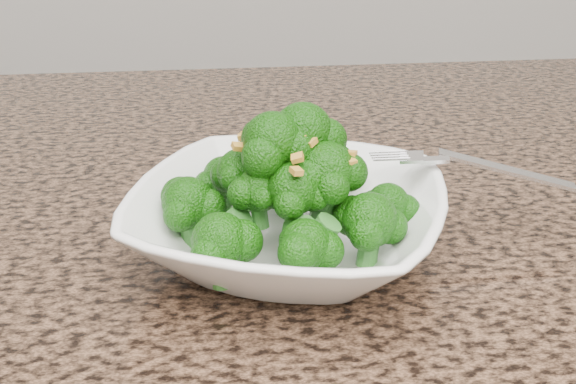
{
  "coord_description": "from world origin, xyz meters",
  "views": [
    {
      "loc": [
        0.1,
        -0.15,
        1.15
      ],
      "look_at": [
        0.15,
        0.29,
        0.95
      ],
      "focal_mm": 45.0,
      "sensor_mm": 36.0,
      "label": 1
    }
  ],
  "objects": [
    {
      "name": "granite_counter",
      "position": [
        0.0,
        0.3,
        0.89
      ],
      "size": [
        1.64,
        1.04,
        0.03
      ],
      "primitive_type": "cube",
      "color": "brown",
      "rests_on": "cabinet"
    },
    {
      "name": "bowl",
      "position": [
        0.15,
        0.29,
        0.93
      ],
      "size": [
        0.28,
        0.28,
        0.05
      ],
      "primitive_type": "imported",
      "rotation": [
        0.0,
        0.0,
        -0.36
      ],
      "color": "white",
      "rests_on": "granite_counter"
    },
    {
      "name": "broccoli_pile",
      "position": [
        0.15,
        0.29,
        0.99
      ],
      "size": [
        0.19,
        0.19,
        0.07
      ],
      "primitive_type": null,
      "color": "#16570A",
      "rests_on": "bowl"
    },
    {
      "name": "garlic_topping",
      "position": [
        0.15,
        0.29,
        1.02
      ],
      "size": [
        0.11,
        0.11,
        0.01
      ],
      "primitive_type": null,
      "color": "gold",
      "rests_on": "broccoli_pile"
    },
    {
      "name": "fork",
      "position": [
        0.26,
        0.32,
        0.96
      ],
      "size": [
        0.17,
        0.07,
        0.01
      ],
      "primitive_type": null,
      "rotation": [
        0.0,
        0.0,
        -0.27
      ],
      "color": "silver",
      "rests_on": "bowl"
    }
  ]
}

